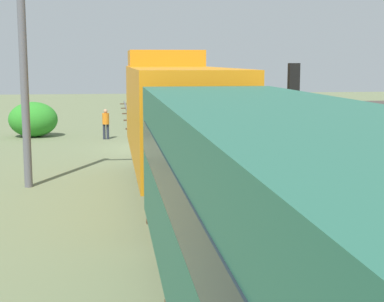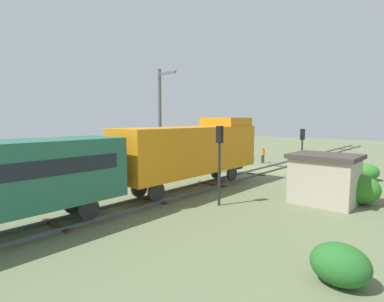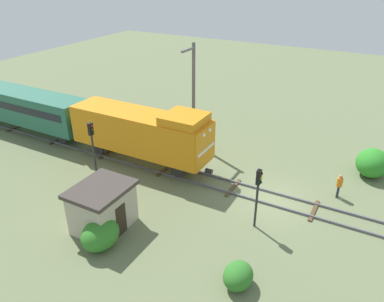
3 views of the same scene
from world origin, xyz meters
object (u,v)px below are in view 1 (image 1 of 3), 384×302
object	(u,v)px
passenger_car_leading	(313,238)
catenary_mast	(25,56)
locomotive	(175,110)
traffic_signal_near	(216,94)
traffic_signal_mid	(293,107)
relay_hut	(360,138)
worker_near_track	(106,122)

from	to	relation	value
passenger_car_leading	catenary_mast	xyz separation A→B (m)	(4.94, -14.99, 2.01)
locomotive	traffic_signal_near	size ratio (longest dim) A/B	3.02
traffic_signal_near	traffic_signal_mid	xyz separation A→B (m)	(-0.20, 12.05, 0.30)
passenger_car_leading	traffic_signal_mid	distance (m)	12.04
traffic_signal_mid	catenary_mast	xyz separation A→B (m)	(8.34, -3.45, 1.55)
traffic_signal_mid	relay_hut	size ratio (longest dim) A/B	1.23
locomotive	traffic_signal_mid	size ratio (longest dim) A/B	2.70
locomotive	worker_near_track	size ratio (longest dim) A/B	6.82
relay_hut	locomotive	bearing A→B (deg)	18.14
locomotive	catenary_mast	world-z (taller)	catenary_mast
worker_near_track	catenary_mast	xyz separation A→B (m)	(2.54, 12.36, 3.54)
locomotive	catenary_mast	bearing A→B (deg)	-18.51
worker_near_track	relay_hut	bearing A→B (deg)	-18.64
catenary_mast	traffic_signal_mid	bearing A→B (deg)	157.53
passenger_car_leading	worker_near_track	xyz separation A→B (m)	(2.40, -27.35, -1.53)
locomotive	relay_hut	bearing A→B (deg)	-161.86
passenger_car_leading	worker_near_track	world-z (taller)	passenger_car_leading
locomotive	worker_near_track	xyz separation A→B (m)	(2.40, -14.02, -1.78)
locomotive	passenger_car_leading	bearing A→B (deg)	90.00
locomotive	passenger_car_leading	distance (m)	13.34
traffic_signal_near	traffic_signal_mid	distance (m)	12.06
traffic_signal_mid	relay_hut	bearing A→B (deg)	-133.95
passenger_car_leading	traffic_signal_near	world-z (taller)	traffic_signal_near
locomotive	worker_near_track	world-z (taller)	locomotive
traffic_signal_mid	traffic_signal_near	bearing A→B (deg)	-89.05
worker_near_track	traffic_signal_mid	bearing A→B (deg)	-39.07
traffic_signal_mid	catenary_mast	size ratio (longest dim) A/B	0.50
relay_hut	traffic_signal_mid	bearing A→B (deg)	46.05
passenger_car_leading	catenary_mast	size ratio (longest dim) A/B	1.63
worker_near_track	relay_hut	size ratio (longest dim) A/B	0.49
passenger_car_leading	traffic_signal_mid	xyz separation A→B (m)	(-3.40, -11.54, 0.46)
worker_near_track	relay_hut	xyz separation A→B (m)	(-9.90, 11.56, 0.40)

